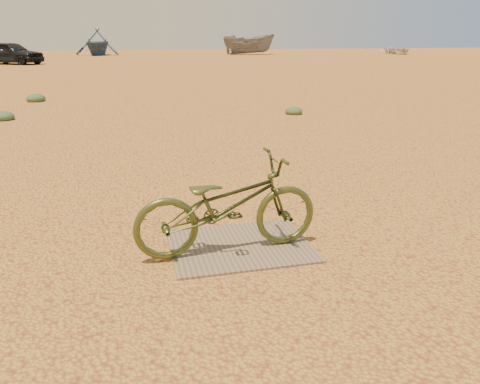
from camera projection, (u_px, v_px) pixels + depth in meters
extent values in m
plane|color=gold|center=(305.00, 252.00, 4.61)|extent=(120.00, 120.00, 0.00)
cube|color=#77664D|center=(240.00, 245.00, 4.73)|extent=(1.40, 1.10, 0.02)
imported|color=#414D22|center=(227.00, 205.00, 4.45)|extent=(1.83, 0.73, 0.95)
imported|color=black|center=(11.00, 53.00, 32.59)|extent=(4.82, 3.83, 1.54)
imported|color=navy|center=(97.00, 42.00, 45.88)|extent=(5.04, 5.56, 2.53)
imported|color=slate|center=(249.00, 44.00, 47.57)|extent=(5.51, 3.18, 2.01)
imported|color=beige|center=(397.00, 50.00, 48.90)|extent=(3.38, 4.44, 0.86)
ellipsoid|color=#45603F|center=(4.00, 120.00, 11.67)|extent=(0.51, 0.51, 0.28)
ellipsoid|color=#45603F|center=(294.00, 114.00, 12.52)|extent=(0.46, 0.46, 0.25)
ellipsoid|color=#45603F|center=(36.00, 101.00, 14.85)|extent=(0.58, 0.58, 0.32)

